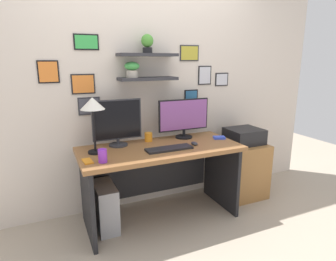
{
  "coord_description": "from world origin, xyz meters",
  "views": [
    {
      "loc": [
        -1.0,
        -2.41,
        1.56
      ],
      "look_at": [
        0.1,
        0.05,
        0.89
      ],
      "focal_mm": 30.54,
      "sensor_mm": 36.0,
      "label": 1
    }
  ],
  "objects_px": {
    "coffee_mug": "(148,137)",
    "keyboard": "(169,149)",
    "desk": "(159,166)",
    "printer": "(244,136)",
    "computer_tower_left": "(105,206)",
    "monitor_right": "(184,117)",
    "scissors_tray": "(219,138)",
    "drawer_cabinet": "(242,169)",
    "water_cup": "(103,156)",
    "desk_lamp": "(93,108)",
    "monitor_left": "(117,122)",
    "cell_phone": "(88,161)",
    "computer_mouse": "(194,143)"
  },
  "relations": [
    {
      "from": "desk_lamp",
      "to": "monitor_left",
      "type": "bearing_deg",
      "value": 31.39
    },
    {
      "from": "water_cup",
      "to": "computer_tower_left",
      "type": "bearing_deg",
      "value": 79.82
    },
    {
      "from": "keyboard",
      "to": "printer",
      "type": "distance_m",
      "value": 1.06
    },
    {
      "from": "monitor_left",
      "to": "computer_tower_left",
      "type": "xyz_separation_m",
      "value": [
        -0.19,
        -0.16,
        -0.76
      ]
    },
    {
      "from": "desk",
      "to": "water_cup",
      "type": "distance_m",
      "value": 0.69
    },
    {
      "from": "scissors_tray",
      "to": "printer",
      "type": "xyz_separation_m",
      "value": [
        0.4,
        0.09,
        -0.05
      ]
    },
    {
      "from": "monitor_left",
      "to": "printer",
      "type": "relative_size",
      "value": 1.25
    },
    {
      "from": "cell_phone",
      "to": "drawer_cabinet",
      "type": "bearing_deg",
      "value": 2.4
    },
    {
      "from": "keyboard",
      "to": "drawer_cabinet",
      "type": "distance_m",
      "value": 1.15
    },
    {
      "from": "monitor_left",
      "to": "scissors_tray",
      "type": "height_order",
      "value": "monitor_left"
    },
    {
      "from": "keyboard",
      "to": "desk_lamp",
      "type": "distance_m",
      "value": 0.78
    },
    {
      "from": "coffee_mug",
      "to": "keyboard",
      "type": "bearing_deg",
      "value": -77.5
    },
    {
      "from": "drawer_cabinet",
      "to": "keyboard",
      "type": "bearing_deg",
      "value": -168.2
    },
    {
      "from": "monitor_left",
      "to": "desk_lamp",
      "type": "distance_m",
      "value": 0.34
    },
    {
      "from": "cell_phone",
      "to": "printer",
      "type": "distance_m",
      "value": 1.79
    },
    {
      "from": "coffee_mug",
      "to": "water_cup",
      "type": "bearing_deg",
      "value": -142.17
    },
    {
      "from": "water_cup",
      "to": "drawer_cabinet",
      "type": "height_order",
      "value": "water_cup"
    },
    {
      "from": "desk",
      "to": "computer_tower_left",
      "type": "bearing_deg",
      "value": 179.62
    },
    {
      "from": "scissors_tray",
      "to": "drawer_cabinet",
      "type": "relative_size",
      "value": 0.19
    },
    {
      "from": "desk",
      "to": "coffee_mug",
      "type": "distance_m",
      "value": 0.32
    },
    {
      "from": "desk",
      "to": "computer_tower_left",
      "type": "height_order",
      "value": "desk"
    },
    {
      "from": "monitor_left",
      "to": "coffee_mug",
      "type": "height_order",
      "value": "monitor_left"
    },
    {
      "from": "monitor_right",
      "to": "drawer_cabinet",
      "type": "height_order",
      "value": "monitor_right"
    },
    {
      "from": "desk",
      "to": "keyboard",
      "type": "relative_size",
      "value": 3.49
    },
    {
      "from": "keyboard",
      "to": "water_cup",
      "type": "distance_m",
      "value": 0.64
    },
    {
      "from": "coffee_mug",
      "to": "printer",
      "type": "bearing_deg",
      "value": -6.53
    },
    {
      "from": "desk",
      "to": "water_cup",
      "type": "bearing_deg",
      "value": -157.14
    },
    {
      "from": "monitor_right",
      "to": "printer",
      "type": "relative_size",
      "value": 1.49
    },
    {
      "from": "coffee_mug",
      "to": "water_cup",
      "type": "relative_size",
      "value": 0.82
    },
    {
      "from": "monitor_left",
      "to": "drawer_cabinet",
      "type": "height_order",
      "value": "monitor_left"
    },
    {
      "from": "drawer_cabinet",
      "to": "desk",
      "type": "bearing_deg",
      "value": -177.13
    },
    {
      "from": "printer",
      "to": "computer_tower_left",
      "type": "relative_size",
      "value": 0.88
    },
    {
      "from": "cell_phone",
      "to": "scissors_tray",
      "type": "height_order",
      "value": "scissors_tray"
    },
    {
      "from": "printer",
      "to": "computer_tower_left",
      "type": "bearing_deg",
      "value": -178.22
    },
    {
      "from": "monitor_left",
      "to": "monitor_right",
      "type": "distance_m",
      "value": 0.71
    },
    {
      "from": "monitor_right",
      "to": "coffee_mug",
      "type": "relative_size",
      "value": 6.28
    },
    {
      "from": "water_cup",
      "to": "printer",
      "type": "relative_size",
      "value": 0.29
    },
    {
      "from": "computer_mouse",
      "to": "monitor_right",
      "type": "bearing_deg",
      "value": 84.19
    },
    {
      "from": "keyboard",
      "to": "printer",
      "type": "xyz_separation_m",
      "value": [
        1.04,
        0.22,
        -0.05
      ]
    },
    {
      "from": "monitor_left",
      "to": "monitor_right",
      "type": "bearing_deg",
      "value": -0.0
    },
    {
      "from": "printer",
      "to": "desk",
      "type": "bearing_deg",
      "value": -177.13
    },
    {
      "from": "coffee_mug",
      "to": "monitor_right",
      "type": "bearing_deg",
      "value": -2.52
    },
    {
      "from": "coffee_mug",
      "to": "computer_tower_left",
      "type": "distance_m",
      "value": 0.79
    },
    {
      "from": "monitor_left",
      "to": "desk_lamp",
      "type": "relative_size",
      "value": 0.95
    },
    {
      "from": "drawer_cabinet",
      "to": "printer",
      "type": "xyz_separation_m",
      "value": [
        0.0,
        0.0,
        0.4
      ]
    },
    {
      "from": "cell_phone",
      "to": "printer",
      "type": "bearing_deg",
      "value": 2.4
    },
    {
      "from": "monitor_left",
      "to": "drawer_cabinet",
      "type": "bearing_deg",
      "value": -4.39
    },
    {
      "from": "water_cup",
      "to": "scissors_tray",
      "type": "bearing_deg",
      "value": 9.61
    },
    {
      "from": "computer_mouse",
      "to": "drawer_cabinet",
      "type": "height_order",
      "value": "computer_mouse"
    },
    {
      "from": "computer_mouse",
      "to": "desk",
      "type": "bearing_deg",
      "value": 159.11
    }
  ]
}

